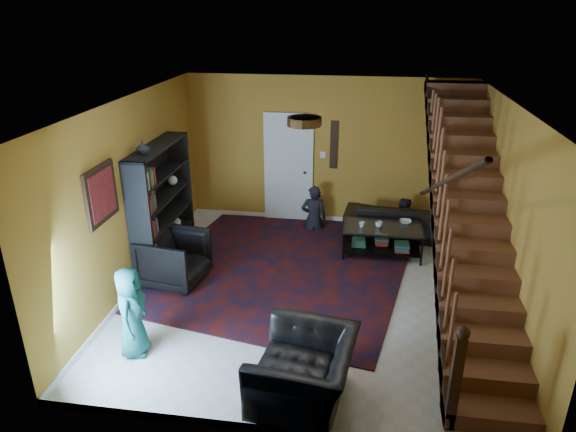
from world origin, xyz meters
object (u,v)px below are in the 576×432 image
at_px(bookshelf, 163,209).
at_px(coffee_table, 382,238).
at_px(armchair_left, 175,258).
at_px(armchair_right, 304,373).
at_px(sofa, 402,220).

height_order(bookshelf, coffee_table, bookshelf).
distance_m(armchair_left, coffee_table, 3.47).
height_order(armchair_right, coffee_table, armchair_right).
bearing_deg(armchair_left, sofa, -47.91).
distance_m(sofa, armchair_right, 4.73).
bearing_deg(coffee_table, bookshelf, -166.08).
height_order(armchair_left, coffee_table, armchair_left).
xyz_separation_m(bookshelf, sofa, (3.88, 1.70, -0.66)).
bearing_deg(armchair_left, bookshelf, 40.41).
relative_size(armchair_right, coffee_table, 0.87).
height_order(sofa, armchair_right, armchair_right).
distance_m(bookshelf, armchair_right, 3.90).
bearing_deg(bookshelf, armchair_left, -58.71).
relative_size(sofa, armchair_left, 2.35).
distance_m(bookshelf, armchair_left, 0.88).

